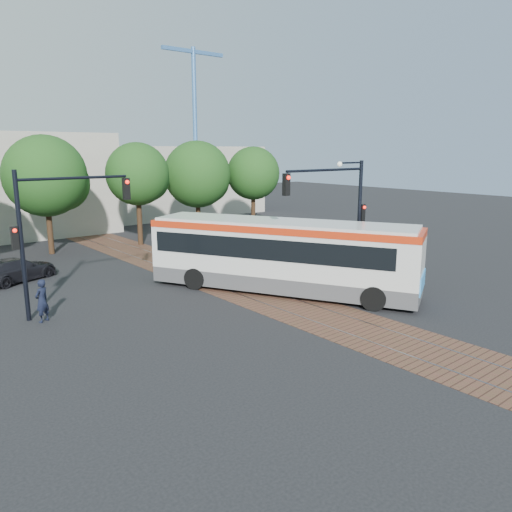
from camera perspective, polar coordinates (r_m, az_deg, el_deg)
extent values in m
plane|color=black|center=(23.10, 1.77, -4.88)|extent=(120.00, 120.00, 0.00)
cube|color=brown|center=(26.11, -4.04, -2.88)|extent=(3.60, 40.00, 0.01)
cube|color=slate|center=(25.70, -5.40, -3.13)|extent=(0.06, 40.00, 0.01)
cube|color=slate|center=(26.54, -2.72, -2.60)|extent=(0.06, 40.00, 0.01)
cylinder|color=#382314|center=(35.24, -22.48, 2.73)|extent=(0.36, 0.36, 3.12)
sphere|color=#193912|center=(34.90, -22.95, 8.43)|extent=(5.20, 5.20, 5.20)
cylinder|color=#382314|center=(36.68, -13.15, 3.88)|extent=(0.36, 0.36, 3.39)
sphere|color=#193912|center=(36.37, -13.41, 9.10)|extent=(4.40, 4.40, 4.40)
cylinder|color=#382314|center=(40.11, -6.61, 4.42)|extent=(0.36, 0.36, 2.86)
sphere|color=#193912|center=(39.80, -6.73, 9.25)|extent=(5.20, 5.20, 5.20)
cylinder|color=#382314|center=(42.37, -0.32, 5.10)|extent=(0.36, 0.36, 3.12)
sphere|color=#193912|center=(42.10, -0.33, 9.44)|extent=(4.40, 4.40, 4.40)
cube|color=#ADA899|center=(53.73, -9.92, 8.49)|extent=(18.00, 10.00, 7.00)
cylinder|color=#3F72B2|center=(60.21, -6.97, 14.19)|extent=(0.50, 0.50, 18.00)
cube|color=#3F72B2|center=(61.12, -7.19, 22.17)|extent=(8.00, 0.40, 0.40)
cube|color=#444446|center=(24.09, 2.95, -2.72)|extent=(8.37, 12.59, 0.75)
cube|color=silver|center=(23.77, 2.99, 0.52)|extent=(8.39, 12.60, 2.03)
cube|color=black|center=(23.81, 2.27, 1.33)|extent=(7.84, 11.50, 0.96)
cube|color=red|center=(23.56, 3.02, 3.32)|extent=(8.42, 12.62, 0.32)
cube|color=silver|center=(23.53, 3.03, 3.84)|extent=(8.11, 12.18, 0.15)
cube|color=black|center=(22.43, 18.24, 0.33)|extent=(1.57, 0.91, 0.96)
cube|color=#307EC2|center=(22.70, 18.48, -2.88)|extent=(2.11, 1.16, 0.75)
cube|color=orange|center=(24.88, 6.37, -0.53)|extent=(2.31, 4.28, 1.18)
cylinder|color=black|center=(21.87, 13.31, -4.74)|extent=(0.83, 1.12, 1.07)
cylinder|color=black|center=(24.21, 14.27, -3.14)|extent=(0.83, 1.12, 1.07)
cylinder|color=black|center=(24.66, -6.96, -2.58)|extent=(0.83, 1.12, 1.07)
cylinder|color=black|center=(26.76, -4.38, -1.35)|extent=(0.83, 1.12, 1.07)
cube|color=gray|center=(25.76, 11.32, -3.14)|extent=(2.20, 5.20, 0.15)
cube|color=olive|center=(25.73, 11.33, -2.89)|extent=(1.90, 4.80, 0.08)
sphere|color=#1E4719|center=(24.38, 13.68, -2.89)|extent=(0.70, 0.70, 0.70)
sphere|color=#1E4719|center=(25.72, 12.14, -1.81)|extent=(0.90, 0.90, 0.90)
sphere|color=#1E4719|center=(26.35, 8.74, -1.45)|extent=(0.80, 0.80, 0.80)
sphere|color=#1E4719|center=(27.21, 8.93, -1.25)|extent=(0.60, 0.60, 0.60)
cylinder|color=black|center=(25.49, 11.69, 3.89)|extent=(0.18, 0.18, 6.00)
cylinder|color=black|center=(23.36, 8.05, 9.70)|extent=(5.00, 0.12, 0.12)
cube|color=black|center=(21.61, 3.48, 8.15)|extent=(0.28, 0.22, 0.95)
sphere|color=#FF190C|center=(21.49, 3.75, 8.93)|extent=(0.18, 0.18, 0.18)
cube|color=black|center=(25.61, 12.04, 4.82)|extent=(0.26, 0.20, 0.90)
sphere|color=#FF190C|center=(25.49, 12.30, 5.46)|extent=(0.16, 0.16, 0.16)
cube|color=white|center=(25.33, 11.60, 2.93)|extent=(0.04, 0.45, 0.55)
cube|color=yellow|center=(25.44, 11.54, 1.49)|extent=(0.04, 0.45, 0.45)
cylinder|color=black|center=(24.63, 10.79, 10.43)|extent=(1.60, 0.08, 0.08)
sphere|color=silver|center=(24.02, 9.54, 10.32)|extent=(0.24, 0.24, 0.24)
cylinder|color=black|center=(21.52, -25.20, 0.91)|extent=(0.18, 0.18, 6.00)
cylinder|color=black|center=(21.87, -20.07, 8.37)|extent=(4.50, 0.12, 0.12)
cube|color=black|center=(22.76, -14.61, 7.44)|extent=(0.28, 0.22, 0.95)
sphere|color=#FF190C|center=(22.61, -14.49, 8.18)|extent=(0.18, 0.18, 0.18)
cube|color=black|center=(21.40, -25.86, 1.88)|extent=(0.26, 0.20, 0.90)
sphere|color=#FF190C|center=(21.23, -25.85, 2.63)|extent=(0.16, 0.16, 0.16)
imported|color=black|center=(21.57, -23.26, -4.72)|extent=(0.76, 0.68, 1.74)
imported|color=black|center=(28.72, -25.74, -1.42)|extent=(4.63, 3.32, 1.25)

